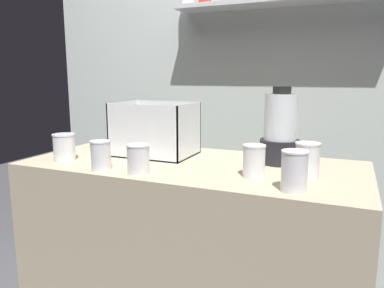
{
  "coord_description": "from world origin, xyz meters",
  "views": [
    {
      "loc": [
        0.6,
        -1.4,
        1.26
      ],
      "look_at": [
        0.0,
        0.0,
        0.98
      ],
      "focal_mm": 34.75,
      "sensor_mm": 36.0,
      "label": 1
    }
  ],
  "objects_px": {
    "juice_cup_mango_far_left": "(64,149)",
    "juice_cup_mango_right": "(254,162)",
    "carrot_display_bin": "(154,139)",
    "blender_pitcher": "(280,131)",
    "juice_cup_orange_rightmost": "(307,161)",
    "juice_cup_mango_left": "(101,157)",
    "juice_cup_carrot_middle": "(138,160)",
    "juice_cup_orange_far_right": "(294,173)"
  },
  "relations": [
    {
      "from": "juice_cup_carrot_middle",
      "to": "juice_cup_orange_far_right",
      "type": "relative_size",
      "value": 0.84
    },
    {
      "from": "juice_cup_mango_left",
      "to": "juice_cup_orange_rightmost",
      "type": "distance_m",
      "value": 0.77
    },
    {
      "from": "juice_cup_mango_left",
      "to": "juice_cup_mango_right",
      "type": "xyz_separation_m",
      "value": [
        0.57,
        0.13,
        0.0
      ]
    },
    {
      "from": "juice_cup_carrot_middle",
      "to": "juice_cup_orange_rightmost",
      "type": "bearing_deg",
      "value": 17.97
    },
    {
      "from": "juice_cup_mango_far_left",
      "to": "blender_pitcher",
      "type": "bearing_deg",
      "value": 19.93
    },
    {
      "from": "juice_cup_orange_far_right",
      "to": "juice_cup_orange_rightmost",
      "type": "bearing_deg",
      "value": 84.21
    },
    {
      "from": "carrot_display_bin",
      "to": "juice_cup_mango_left",
      "type": "bearing_deg",
      "value": -98.41
    },
    {
      "from": "carrot_display_bin",
      "to": "blender_pitcher",
      "type": "distance_m",
      "value": 0.57
    },
    {
      "from": "carrot_display_bin",
      "to": "juice_cup_mango_right",
      "type": "relative_size",
      "value": 2.95
    },
    {
      "from": "juice_cup_mango_left",
      "to": "juice_cup_carrot_middle",
      "type": "height_order",
      "value": "juice_cup_mango_left"
    },
    {
      "from": "juice_cup_carrot_middle",
      "to": "juice_cup_mango_right",
      "type": "bearing_deg",
      "value": 16.19
    },
    {
      "from": "carrot_display_bin",
      "to": "juice_cup_orange_rightmost",
      "type": "height_order",
      "value": "carrot_display_bin"
    },
    {
      "from": "juice_cup_mango_far_left",
      "to": "juice_cup_orange_rightmost",
      "type": "xyz_separation_m",
      "value": [
        0.99,
        0.13,
        0.01
      ]
    },
    {
      "from": "juice_cup_mango_left",
      "to": "juice_cup_carrot_middle",
      "type": "bearing_deg",
      "value": 4.46
    },
    {
      "from": "juice_cup_carrot_middle",
      "to": "juice_cup_orange_rightmost",
      "type": "relative_size",
      "value": 0.87
    },
    {
      "from": "juice_cup_mango_left",
      "to": "juice_cup_orange_rightmost",
      "type": "relative_size",
      "value": 0.91
    },
    {
      "from": "juice_cup_mango_far_left",
      "to": "juice_cup_mango_right",
      "type": "xyz_separation_m",
      "value": [
        0.82,
        0.05,
        0.0
      ]
    },
    {
      "from": "juice_cup_mango_far_left",
      "to": "juice_cup_orange_far_right",
      "type": "bearing_deg",
      "value": -3.54
    },
    {
      "from": "juice_cup_mango_right",
      "to": "juice_cup_carrot_middle",
      "type": "bearing_deg",
      "value": -163.81
    },
    {
      "from": "blender_pitcher",
      "to": "juice_cup_orange_rightmost",
      "type": "height_order",
      "value": "blender_pitcher"
    },
    {
      "from": "juice_cup_orange_far_right",
      "to": "juice_cup_carrot_middle",
      "type": "bearing_deg",
      "value": -179.6
    },
    {
      "from": "blender_pitcher",
      "to": "juice_cup_mango_right",
      "type": "height_order",
      "value": "blender_pitcher"
    },
    {
      "from": "juice_cup_orange_rightmost",
      "to": "juice_cup_orange_far_right",
      "type": "bearing_deg",
      "value": -95.79
    },
    {
      "from": "juice_cup_orange_far_right",
      "to": "juice_cup_mango_right",
      "type": "bearing_deg",
      "value": 143.79
    },
    {
      "from": "juice_cup_mango_far_left",
      "to": "juice_cup_orange_far_right",
      "type": "distance_m",
      "value": 0.98
    },
    {
      "from": "juice_cup_mango_far_left",
      "to": "juice_cup_orange_rightmost",
      "type": "height_order",
      "value": "juice_cup_orange_rightmost"
    },
    {
      "from": "blender_pitcher",
      "to": "juice_cup_orange_rightmost",
      "type": "distance_m",
      "value": 0.24
    },
    {
      "from": "juice_cup_carrot_middle",
      "to": "juice_cup_mango_left",
      "type": "bearing_deg",
      "value": -175.54
    },
    {
      "from": "juice_cup_mango_left",
      "to": "carrot_display_bin",
      "type": "bearing_deg",
      "value": 81.59
    },
    {
      "from": "carrot_display_bin",
      "to": "juice_cup_mango_right",
      "type": "bearing_deg",
      "value": -21.65
    },
    {
      "from": "carrot_display_bin",
      "to": "juice_cup_mango_right",
      "type": "height_order",
      "value": "carrot_display_bin"
    },
    {
      "from": "blender_pitcher",
      "to": "juice_cup_mango_far_left",
      "type": "distance_m",
      "value": 0.92
    },
    {
      "from": "carrot_display_bin",
      "to": "juice_cup_mango_far_left",
      "type": "height_order",
      "value": "carrot_display_bin"
    },
    {
      "from": "juice_cup_mango_far_left",
      "to": "carrot_display_bin",
      "type": "bearing_deg",
      "value": 41.14
    },
    {
      "from": "blender_pitcher",
      "to": "juice_cup_orange_far_right",
      "type": "height_order",
      "value": "blender_pitcher"
    },
    {
      "from": "juice_cup_carrot_middle",
      "to": "juice_cup_orange_rightmost",
      "type": "height_order",
      "value": "juice_cup_orange_rightmost"
    },
    {
      "from": "carrot_display_bin",
      "to": "juice_cup_mango_right",
      "type": "distance_m",
      "value": 0.56
    },
    {
      "from": "carrot_display_bin",
      "to": "juice_cup_carrot_middle",
      "type": "xyz_separation_m",
      "value": [
        0.11,
        -0.33,
        -0.02
      ]
    },
    {
      "from": "blender_pitcher",
      "to": "juice_cup_mango_far_left",
      "type": "relative_size",
      "value": 2.76
    },
    {
      "from": "juice_cup_mango_left",
      "to": "juice_cup_orange_far_right",
      "type": "bearing_deg",
      "value": 1.3
    },
    {
      "from": "juice_cup_mango_far_left",
      "to": "juice_cup_mango_left",
      "type": "distance_m",
      "value": 0.26
    },
    {
      "from": "juice_cup_mango_left",
      "to": "juice_cup_orange_far_right",
      "type": "relative_size",
      "value": 0.88
    }
  ]
}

